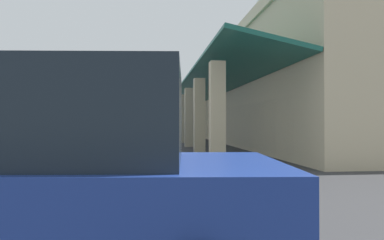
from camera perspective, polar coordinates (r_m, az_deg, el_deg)
name	(u,v)px	position (r m, az deg, el deg)	size (l,w,h in m)	color
ground	(202,142)	(29.19, 1.64, -3.54)	(120.00, 120.00, 0.00)	#38383A
curb_strip	(162,144)	(25.98, -4.72, -3.77)	(36.48, 0.50, 0.12)	#9E998E
plaza_building	(292,93)	(28.02, 15.42, 4.07)	(30.70, 13.56, 7.53)	#C6B793
transit_bus	(107,118)	(23.26, -13.25, 0.29)	(11.26, 2.99, 3.34)	navy
parked_suv_tan	(41,130)	(29.17, -22.64, -1.50)	(4.91, 2.41, 1.97)	#9E845B
parked_sedan_red	(21,133)	(33.42, -25.29, -1.82)	(4.47, 2.15, 1.47)	maroon
parked_suv_blue	(1,179)	(3.61, -27.82, -8.20)	(3.00, 4.96, 1.97)	navy
pedestrian	(101,136)	(15.01, -14.17, -2.45)	(0.42, 0.69, 1.78)	navy
potted_palm	(175,131)	(34.03, -2.65, -1.72)	(1.76, 1.89, 2.83)	#4C4742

